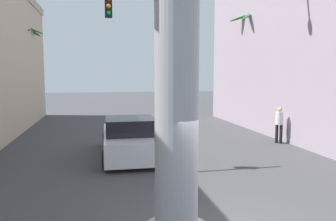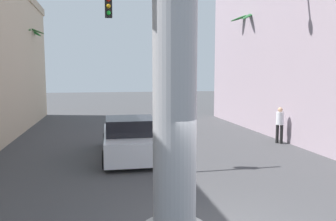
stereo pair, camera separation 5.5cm
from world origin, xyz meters
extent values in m
plane|color=#424244|center=(0.00, 10.00, 0.00)|extent=(89.29, 89.29, 0.00)
cylinder|color=#59595E|center=(6.70, 7.20, 3.57)|extent=(0.16, 0.16, 7.14)
cube|color=black|center=(-2.00, 5.99, 5.46)|extent=(0.24, 0.24, 0.70)
sphere|color=yellow|center=(-2.00, 5.86, 5.46)|extent=(0.14, 0.14, 0.14)
sphere|color=green|center=(-2.00, 5.86, 5.24)|extent=(0.14, 0.14, 0.14)
cylinder|color=black|center=(-2.14, 8.84, 0.32)|extent=(0.23, 0.64, 0.64)
cylinder|color=black|center=(-0.27, 8.81, 0.32)|extent=(0.23, 0.64, 0.64)
cylinder|color=black|center=(-2.21, 5.54, 0.32)|extent=(0.23, 0.64, 0.64)
cylinder|color=black|center=(-0.33, 5.50, 0.32)|extent=(0.23, 0.64, 0.64)
cube|color=silver|center=(-1.24, 7.17, 0.56)|extent=(2.07, 4.77, 0.80)
cube|color=black|center=(-1.24, 6.82, 1.26)|extent=(1.86, 2.02, 0.60)
cylinder|color=brown|center=(6.69, 12.92, 3.37)|extent=(0.65, 0.54, 6.75)
ellipsoid|color=#2E692D|center=(7.53, 12.90, 6.61)|extent=(1.55, 0.59, 0.52)
ellipsoid|color=#245F2D|center=(7.06, 13.49, 6.58)|extent=(0.90, 1.51, 0.62)
ellipsoid|color=#23682D|center=(6.13, 13.20, 6.61)|extent=(1.46, 1.13, 0.53)
ellipsoid|color=#235C2D|center=(6.14, 12.35, 6.56)|extent=(1.41, 1.13, 0.68)
ellipsoid|color=#296A2D|center=(6.93, 12.04, 6.57)|extent=(0.66, 1.52, 0.65)
cylinder|color=brown|center=(-7.17, 17.24, 3.09)|extent=(0.45, 0.52, 6.18)
ellipsoid|color=#315D2D|center=(-6.41, 17.19, 6.03)|extent=(1.32, 0.39, 0.58)
ellipsoid|color=#24782D|center=(-6.59, 17.65, 6.01)|extent=(1.20, 1.13, 0.64)
ellipsoid|color=#29782D|center=(-7.30, 17.84, 5.97)|extent=(0.73, 1.30, 0.75)
ellipsoid|color=#1F792D|center=(-7.72, 17.45, 6.06)|extent=(1.38, 0.83, 0.47)
ellipsoid|color=#26722D|center=(-7.73, 16.98, 6.05)|extent=(1.38, 0.77, 0.50)
ellipsoid|color=#2F702D|center=(-7.22, 16.53, 6.03)|extent=(0.60, 1.36, 0.58)
ellipsoid|color=#2F662D|center=(-6.74, 16.62, 6.05)|extent=(1.00, 1.33, 0.52)
cylinder|color=black|center=(5.74, 8.22, 0.44)|extent=(0.14, 0.14, 0.88)
cylinder|color=black|center=(5.86, 8.06, 0.44)|extent=(0.14, 0.14, 0.88)
cylinder|color=silver|center=(5.80, 8.14, 1.17)|extent=(0.48, 0.48, 0.59)
sphere|color=tan|center=(5.80, 8.14, 1.58)|extent=(0.22, 0.22, 0.22)
camera|label=1|loc=(-2.38, -5.49, 3.19)|focal=35.00mm
camera|label=2|loc=(-2.33, -5.50, 3.19)|focal=35.00mm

